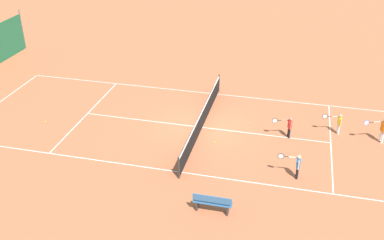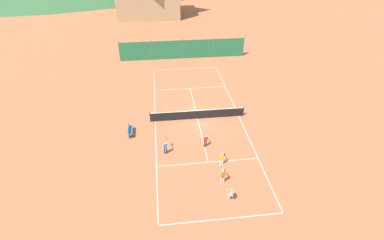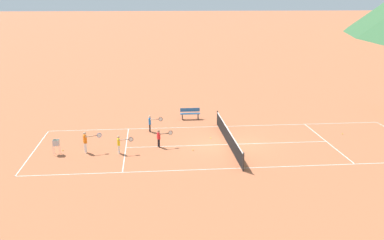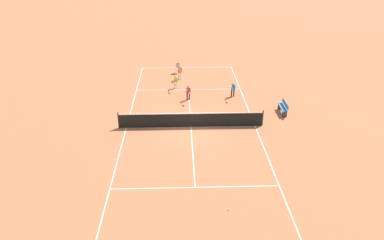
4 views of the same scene
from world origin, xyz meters
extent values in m
plane|color=#B7603D|center=(0.00, 0.00, 0.00)|extent=(600.00, 600.00, 0.00)
cube|color=white|center=(0.00, -11.90, 0.00)|extent=(8.25, 0.05, 0.01)
cube|color=white|center=(-4.10, 0.00, 0.00)|extent=(0.05, 23.85, 0.01)
cube|color=white|center=(4.10, 0.00, 0.00)|extent=(0.05, 23.85, 0.01)
cube|color=white|center=(0.00, 6.40, 0.00)|extent=(8.20, 0.05, 0.01)
cube|color=white|center=(0.00, -6.40, 0.00)|extent=(8.20, 0.05, 0.01)
cube|color=white|center=(0.00, 0.00, 0.00)|extent=(0.05, 12.80, 0.01)
cylinder|color=#2D2D2D|center=(-4.55, 0.00, 0.53)|extent=(0.08, 0.08, 1.06)
cylinder|color=#2D2D2D|center=(4.55, 0.00, 0.53)|extent=(0.08, 0.08, 1.06)
cube|color=black|center=(0.00, 0.00, 0.46)|extent=(9.10, 0.02, 0.91)
cube|color=white|center=(0.00, 0.00, 0.93)|extent=(9.10, 0.04, 0.06)
cylinder|color=black|center=(-0.01, -4.40, 0.26)|extent=(0.09, 0.09, 0.52)
cylinder|color=black|center=(0.15, -4.34, 0.26)|extent=(0.09, 0.09, 0.52)
cube|color=red|center=(0.07, -4.37, 0.72)|extent=(0.28, 0.21, 0.40)
sphere|color=#A37556|center=(0.07, -4.37, 1.02)|extent=(0.16, 0.16, 0.16)
cylinder|color=#A37556|center=(-0.08, -4.42, 0.72)|extent=(0.06, 0.06, 0.40)
cylinder|color=#A37556|center=(0.16, -4.13, 0.87)|extent=(0.18, 0.40, 0.06)
cylinder|color=black|center=(0.07, -3.85, 0.87)|extent=(0.08, 0.18, 0.03)
torus|color=black|center=(-0.01, -3.63, 0.87)|extent=(0.11, 0.27, 0.28)
cylinder|color=silver|center=(-0.01, -3.63, 0.87)|extent=(0.08, 0.24, 0.25)
cylinder|color=white|center=(0.58, -8.78, 0.30)|extent=(0.11, 0.11, 0.60)
cylinder|color=white|center=(0.76, -8.71, 0.30)|extent=(0.11, 0.11, 0.60)
cube|color=orange|center=(0.67, -8.74, 0.83)|extent=(0.33, 0.26, 0.47)
sphere|color=tan|center=(0.67, -8.74, 1.19)|extent=(0.18, 0.18, 0.18)
cylinder|color=tan|center=(0.50, -8.81, 0.83)|extent=(0.07, 0.07, 0.47)
cylinder|color=tan|center=(0.77, -8.46, 1.02)|extent=(0.22, 0.46, 0.07)
cylinder|color=black|center=(0.65, -8.14, 1.02)|extent=(0.10, 0.21, 0.03)
torus|color=#1E4CB2|center=(0.56, -7.91, 1.02)|extent=(0.12, 0.27, 0.28)
cylinder|color=silver|center=(0.56, -7.91, 1.02)|extent=(0.09, 0.24, 0.25)
cylinder|color=black|center=(-3.39, -4.90, 0.27)|extent=(0.09, 0.09, 0.54)
cylinder|color=black|center=(-3.21, -4.89, 0.27)|extent=(0.09, 0.09, 0.54)
cube|color=blue|center=(-3.30, -4.89, 0.74)|extent=(0.27, 0.16, 0.41)
sphere|color=beige|center=(-3.30, -4.89, 1.06)|extent=(0.16, 0.16, 0.16)
cylinder|color=beige|center=(-3.46, -4.90, 0.74)|extent=(0.06, 0.06, 0.41)
cylinder|color=beige|center=(-3.15, -4.68, 0.91)|extent=(0.08, 0.42, 0.06)
cylinder|color=black|center=(-3.17, -4.38, 0.91)|extent=(0.04, 0.19, 0.03)
torus|color=black|center=(-3.18, -4.14, 0.91)|extent=(0.04, 0.28, 0.28)
cylinder|color=silver|center=(-3.18, -4.14, 0.91)|extent=(0.02, 0.25, 0.25)
cylinder|color=white|center=(0.94, -6.77, 0.25)|extent=(0.09, 0.09, 0.51)
cylinder|color=white|center=(1.10, -6.74, 0.25)|extent=(0.09, 0.09, 0.51)
cube|color=yellow|center=(1.02, -6.75, 0.71)|extent=(0.27, 0.18, 0.39)
sphere|color=tan|center=(1.02, -6.75, 1.01)|extent=(0.16, 0.16, 0.16)
cylinder|color=tan|center=(0.87, -6.78, 0.71)|extent=(0.06, 0.06, 0.39)
cylinder|color=tan|center=(1.14, -6.53, 0.86)|extent=(0.13, 0.40, 0.06)
cylinder|color=black|center=(1.09, -6.25, 0.86)|extent=(0.06, 0.18, 0.03)
torus|color=black|center=(1.05, -6.02, 0.86)|extent=(0.07, 0.28, 0.28)
cylinder|color=silver|center=(1.05, -6.02, 0.86)|extent=(0.05, 0.25, 0.25)
sphere|color=#CCE033|center=(-1.34, -0.92, 0.03)|extent=(0.07, 0.07, 0.07)
sphere|color=#CCE033|center=(0.25, -10.15, 0.03)|extent=(0.07, 0.07, 0.07)
sphere|color=#CCE033|center=(0.93, -2.32, 0.03)|extent=(0.07, 0.07, 0.07)
sphere|color=#CCE033|center=(-1.43, 8.10, 0.03)|extent=(0.07, 0.07, 0.07)
cylinder|color=#B7B7BC|center=(0.65, -10.57, 0.28)|extent=(0.02, 0.02, 0.55)
cylinder|color=#B7B7BC|center=(0.99, -10.57, 0.28)|extent=(0.02, 0.02, 0.55)
cylinder|color=#B7B7BC|center=(0.65, -10.23, 0.28)|extent=(0.02, 0.02, 0.55)
cylinder|color=#B7B7BC|center=(0.99, -10.23, 0.28)|extent=(0.02, 0.02, 0.55)
cube|color=#B7B7BC|center=(0.82, -10.40, 0.56)|extent=(0.34, 0.34, 0.02)
cube|color=#B7B7BC|center=(0.82, -10.57, 0.72)|extent=(0.34, 0.02, 0.34)
cube|color=#B7B7BC|center=(0.82, -10.23, 0.72)|extent=(0.34, 0.02, 0.34)
cube|color=#B7B7BC|center=(0.65, -10.40, 0.72)|extent=(0.02, 0.34, 0.34)
cube|color=#B7B7BC|center=(0.99, -10.40, 0.72)|extent=(0.02, 0.34, 0.34)
sphere|color=#CCE033|center=(0.79, -10.41, 0.60)|extent=(0.07, 0.07, 0.07)
sphere|color=#CCE033|center=(0.69, -10.35, 0.60)|extent=(0.07, 0.07, 0.07)
sphere|color=#CCE033|center=(0.77, -10.28, 0.60)|extent=(0.07, 0.07, 0.07)
sphere|color=#CCE033|center=(0.82, -10.30, 0.60)|extent=(0.07, 0.07, 0.07)
sphere|color=#CCE033|center=(0.81, -10.43, 0.60)|extent=(0.07, 0.07, 0.07)
sphere|color=#CCE033|center=(0.86, -10.43, 0.60)|extent=(0.07, 0.07, 0.07)
sphere|color=#CCE033|center=(0.96, -10.28, 0.66)|extent=(0.07, 0.07, 0.07)
sphere|color=#CCE033|center=(0.72, -10.39, 0.66)|extent=(0.07, 0.07, 0.07)
sphere|color=#CCE033|center=(0.73, -10.37, 0.66)|extent=(0.07, 0.07, 0.07)
sphere|color=#CCE033|center=(0.69, -10.47, 0.66)|extent=(0.07, 0.07, 0.07)
sphere|color=#CCE033|center=(0.91, -10.33, 0.66)|extent=(0.07, 0.07, 0.07)
sphere|color=#CCE033|center=(0.87, -10.49, 0.66)|extent=(0.07, 0.07, 0.07)
sphere|color=#CCE033|center=(0.78, -10.43, 0.71)|extent=(0.07, 0.07, 0.07)
sphere|color=#CCE033|center=(0.76, -10.27, 0.71)|extent=(0.07, 0.07, 0.07)
sphere|color=#CCE033|center=(0.93, -10.43, 0.71)|extent=(0.07, 0.07, 0.07)
sphere|color=#CCE033|center=(0.79, -10.42, 0.71)|extent=(0.07, 0.07, 0.07)
sphere|color=#CCE033|center=(0.71, -10.28, 0.71)|extent=(0.07, 0.07, 0.07)
sphere|color=#CCE033|center=(0.78, -10.40, 0.71)|extent=(0.07, 0.07, 0.07)
cube|color=#336699|center=(-6.30, -1.82, 0.44)|extent=(0.36, 1.50, 0.05)
cube|color=#336699|center=(-6.46, -1.82, 0.70)|extent=(0.04, 1.50, 0.28)
cube|color=#333338|center=(-6.30, -1.22, 0.22)|extent=(0.32, 0.06, 0.44)
cube|color=#333338|center=(-6.30, -2.42, 0.22)|extent=(0.32, 0.06, 0.44)
camera|label=1|loc=(-19.62, -4.28, 11.41)|focal=42.00mm
camera|label=2|loc=(-3.39, -24.12, 16.02)|focal=28.00mm
camera|label=3|loc=(26.52, -4.88, 8.92)|focal=42.00mm
camera|label=4|loc=(0.64, 21.13, 10.92)|focal=35.00mm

